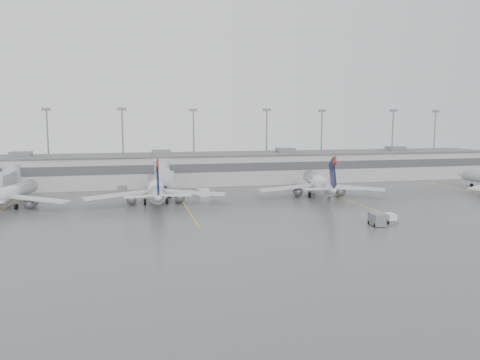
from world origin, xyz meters
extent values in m
plane|color=#545557|center=(0.00, 0.00, 0.00)|extent=(260.00, 260.00, 0.00)
cube|color=#A5A5A0|center=(0.00, 58.00, 4.00)|extent=(150.00, 16.00, 8.00)
cube|color=#47474C|center=(0.00, 49.95, 5.00)|extent=(150.00, 0.15, 2.20)
cube|color=#606060|center=(0.00, 58.00, 8.05)|extent=(152.00, 17.00, 0.30)
cube|color=slate|center=(-55.00, 58.00, 8.80)|extent=(5.00, 4.00, 1.30)
cube|color=slate|center=(50.00, 58.00, 8.80)|extent=(5.00, 4.00, 1.30)
cylinder|color=gray|center=(-50.00, 67.50, 10.00)|extent=(0.44, 0.44, 20.00)
cube|color=slate|center=(-50.00, 67.50, 20.20)|extent=(2.40, 0.50, 0.80)
cylinder|color=gray|center=(-30.00, 60.00, 10.00)|extent=(0.44, 0.44, 20.00)
cube|color=slate|center=(-30.00, 60.00, 20.20)|extent=(2.40, 0.50, 0.80)
cylinder|color=gray|center=(-10.00, 67.50, 10.00)|extent=(0.44, 0.44, 20.00)
cube|color=slate|center=(-10.00, 67.50, 20.20)|extent=(2.40, 0.50, 0.80)
cylinder|color=gray|center=(10.00, 60.00, 10.00)|extent=(0.44, 0.44, 20.00)
cube|color=slate|center=(10.00, 60.00, 20.20)|extent=(2.40, 0.50, 0.80)
cylinder|color=gray|center=(30.00, 67.50, 10.00)|extent=(0.44, 0.44, 20.00)
cube|color=slate|center=(30.00, 67.50, 20.20)|extent=(2.40, 0.50, 0.80)
cylinder|color=gray|center=(50.00, 60.00, 10.00)|extent=(0.44, 0.44, 20.00)
cube|color=slate|center=(50.00, 60.00, 20.20)|extent=(2.40, 0.50, 0.80)
cylinder|color=gray|center=(70.00, 67.50, 10.00)|extent=(0.44, 0.44, 20.00)
cube|color=slate|center=(70.00, 67.50, 20.20)|extent=(2.40, 0.50, 0.80)
cylinder|color=#A9ACAF|center=(-55.50, 50.00, 3.50)|extent=(4.00, 4.00, 7.00)
cube|color=#A9ACAF|center=(-55.50, 43.50, 4.30)|extent=(2.80, 13.00, 2.60)
cylinder|color=#A9ACAF|center=(-20.50, 50.00, 3.50)|extent=(4.00, 4.00, 7.00)
cube|color=#A9ACAF|center=(-20.50, 43.50, 4.30)|extent=(2.80, 13.00, 2.60)
cube|color=#A9ACAF|center=(-20.50, 36.00, 4.30)|extent=(3.40, 2.40, 3.00)
cylinder|color=gray|center=(-20.50, 36.00, 1.40)|extent=(0.70, 0.70, 2.80)
cube|color=black|center=(-20.50, 36.00, 0.35)|extent=(2.20, 1.20, 0.70)
cube|color=yellow|center=(-17.50, 24.00, 0.01)|extent=(0.25, 40.00, 0.01)
cube|color=yellow|center=(17.50, 24.00, 0.01)|extent=(0.25, 40.00, 0.01)
cylinder|color=silver|center=(-51.59, 30.22, 2.90)|extent=(6.97, 21.44, 2.90)
cone|color=silver|center=(-49.26, 41.98, 2.90)|extent=(3.37, 3.22, 2.90)
cube|color=silver|center=(-45.47, 26.25, 2.13)|extent=(12.20, 8.33, 0.34)
cylinder|color=black|center=(-49.90, 38.76, 0.44)|extent=(0.50, 0.92, 0.87)
cylinder|color=black|center=(-49.97, 27.92, 0.53)|extent=(0.63, 1.13, 1.06)
cylinder|color=silver|center=(-23.15, 29.64, 3.20)|extent=(3.62, 23.53, 3.20)
cone|color=silver|center=(-22.91, 42.87, 3.20)|extent=(3.25, 3.04, 3.20)
cone|color=silver|center=(-23.40, 15.45, 3.63)|extent=(3.30, 5.39, 3.20)
cube|color=silver|center=(-30.67, 26.79, 2.35)|extent=(14.08, 6.71, 0.37)
cube|color=silver|center=(-15.73, 26.52, 2.35)|extent=(14.02, 7.14, 0.37)
cube|color=black|center=(-23.41, 14.92, 6.72)|extent=(0.43, 6.01, 6.98)
cube|color=#9F170C|center=(-23.43, 13.53, 9.50)|extent=(0.36, 2.16, 2.03)
cylinder|color=black|center=(-22.98, 39.24, 0.48)|extent=(0.39, 0.97, 0.96)
cylinder|color=black|center=(-25.43, 27.55, 0.59)|extent=(0.50, 1.18, 1.17)
cylinder|color=black|center=(-20.94, 27.47, 0.59)|extent=(0.50, 1.18, 1.17)
cylinder|color=silver|center=(13.63, 30.42, 3.16)|extent=(7.66, 23.32, 3.16)
cone|color=silver|center=(16.21, 43.21, 3.16)|extent=(3.68, 3.51, 3.16)
cone|color=silver|center=(10.87, 16.70, 3.58)|extent=(4.13, 5.78, 3.16)
cube|color=silver|center=(5.83, 28.99, 2.32)|extent=(13.90, 4.30, 0.37)
cube|color=silver|center=(20.27, 26.08, 2.32)|extent=(13.26, 9.09, 0.37)
cube|color=black|center=(10.77, 16.19, 6.63)|extent=(1.48, 5.87, 6.88)
cube|color=#9F170C|center=(10.50, 14.84, 9.37)|extent=(0.73, 2.15, 2.00)
cylinder|color=black|center=(15.50, 39.71, 0.47)|extent=(0.55, 1.00, 0.95)
cylinder|color=black|center=(11.05, 28.79, 0.58)|extent=(0.69, 1.23, 1.16)
cylinder|color=black|center=(15.38, 27.92, 0.58)|extent=(0.69, 1.23, 1.16)
cone|color=silver|center=(57.82, 37.99, 3.05)|extent=(3.28, 3.09, 3.05)
cylinder|color=black|center=(58.11, 34.54, 0.46)|extent=(0.43, 0.94, 0.92)
cube|color=white|center=(14.29, 0.45, 0.82)|extent=(1.52, 2.28, 1.64)
cube|color=slate|center=(14.29, 0.45, 0.32)|extent=(1.73, 2.65, 0.64)
cylinder|color=black|center=(13.63, 1.41, 0.25)|extent=(0.24, 0.52, 0.51)
cylinder|color=black|center=(15.08, 1.31, 0.25)|extent=(0.24, 0.52, 0.51)
cylinder|color=black|center=(13.50, -0.40, 0.25)|extent=(0.24, 0.52, 0.51)
cylinder|color=black|center=(14.95, -0.51, 0.25)|extent=(0.24, 0.52, 0.51)
cube|color=slate|center=(11.09, -0.75, 1.07)|extent=(2.03, 3.28, 1.92)
cylinder|color=black|center=(10.39, 0.44, 0.32)|extent=(0.29, 0.65, 0.63)
cylinder|color=black|center=(11.80, -1.93, 0.32)|extent=(0.29, 0.65, 0.63)
cube|color=white|center=(-12.21, 35.34, 0.89)|extent=(2.93, 2.44, 1.78)
cube|color=white|center=(13.76, 35.31, 0.88)|extent=(2.60, 1.84, 1.75)
cube|color=slate|center=(-30.18, 41.02, 1.03)|extent=(2.21, 3.39, 2.06)
cone|color=orange|center=(-51.18, 37.70, 0.31)|extent=(0.39, 0.39, 0.62)
cone|color=orange|center=(-25.96, 33.22, 0.32)|extent=(0.40, 0.40, 0.63)
cone|color=orange|center=(16.94, 32.62, 0.38)|extent=(0.48, 0.48, 0.76)
cone|color=orange|center=(50.09, 40.83, 0.38)|extent=(0.48, 0.48, 0.76)
camera|label=1|loc=(-27.83, -68.93, 17.12)|focal=35.00mm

